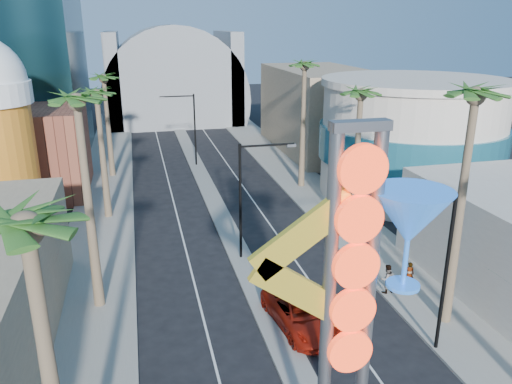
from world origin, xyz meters
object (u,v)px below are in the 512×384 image
Objects in this scene: neon_sign at (374,281)px; pedestrian_b at (387,279)px; red_pickup at (301,313)px; pedestrian_a at (409,274)px.

neon_sign reaches higher than pedestrian_b.
red_pickup is (0.59, 8.48, -6.51)m from neon_sign.
pedestrian_b is (6.48, 10.41, -6.27)m from neon_sign.
red_pickup is at bearing 86.05° from neon_sign.
red_pickup is at bearing 36.88° from pedestrian_a.
pedestrian_a is (7.57, 2.30, 0.14)m from red_pickup.
pedestrian_b is (-1.67, -0.37, 0.10)m from pedestrian_a.
pedestrian_a is 1.72m from pedestrian_b.
pedestrian_b reaches higher than pedestrian_a.
pedestrian_a is at bearing 52.88° from neon_sign.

